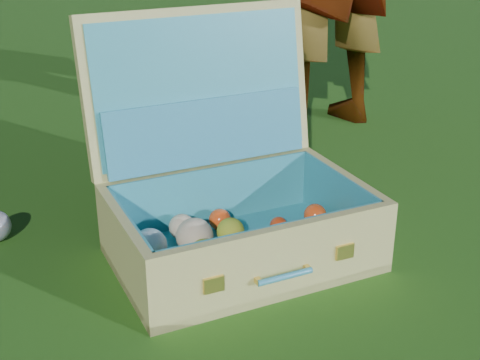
% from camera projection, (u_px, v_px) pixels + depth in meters
% --- Properties ---
extents(ground, '(60.00, 60.00, 0.00)m').
position_uv_depth(ground, '(196.00, 236.00, 1.70)').
color(ground, '#215114').
rests_on(ground, ground).
extents(suitcase, '(0.72, 0.68, 0.55)m').
position_uv_depth(suitcase, '(226.00, 188.00, 1.58)').
color(suitcase, tan).
rests_on(suitcase, ground).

